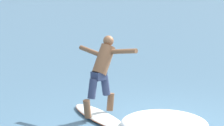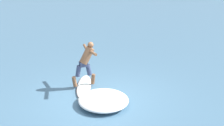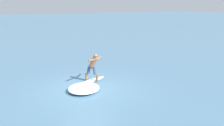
% 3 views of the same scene
% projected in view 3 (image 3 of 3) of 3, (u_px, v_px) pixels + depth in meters
% --- Properties ---
extents(ground_plane, '(200.00, 200.00, 0.00)m').
position_uv_depth(ground_plane, '(87.00, 88.00, 11.14)').
color(ground_plane, '#456A85').
extents(surfboard, '(1.20, 2.04, 0.22)m').
position_uv_depth(surfboard, '(91.00, 81.00, 12.11)').
color(surfboard, white).
rests_on(surfboard, ground).
extents(surfer, '(1.08, 1.14, 1.51)m').
position_uv_depth(surfer, '(93.00, 65.00, 11.86)').
color(surfer, brown).
rests_on(surfer, surfboard).
extents(wave_foam_at_tail, '(2.19, 2.20, 0.28)m').
position_uv_depth(wave_foam_at_tail, '(84.00, 88.00, 10.78)').
color(wave_foam_at_tail, white).
rests_on(wave_foam_at_tail, ground).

